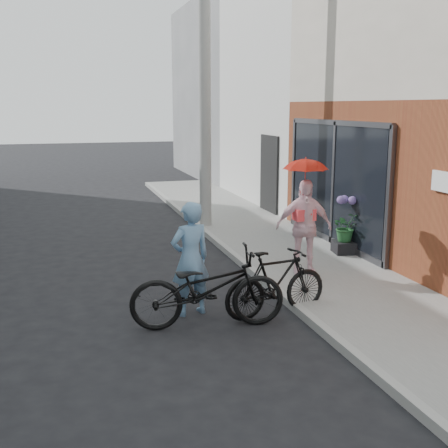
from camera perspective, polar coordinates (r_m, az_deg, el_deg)
name	(u,v)px	position (r m, az deg, el deg)	size (l,w,h in m)	color
ground	(241,327)	(7.67, 1.73, -10.37)	(80.00, 80.00, 0.00)	black
sidewalk	(317,269)	(10.16, 9.47, -4.53)	(2.20, 24.00, 0.12)	gray
curb	(256,274)	(9.72, 3.29, -5.14)	(0.12, 24.00, 0.12)	#9E9E99
plaster_building	(371,86)	(18.36, 14.75, 13.39)	(8.00, 6.00, 7.00)	silver
east_building_far	(284,92)	(24.62, 6.08, 13.23)	(8.00, 8.00, 7.00)	slate
utility_pole	(205,79)	(13.18, -1.97, 14.49)	(0.28, 0.28, 7.00)	#9E9E99
officer	(190,259)	(7.86, -3.43, -3.56)	(0.59, 0.39, 1.62)	#6994BB
bike_left	(207,289)	(7.47, -1.71, -6.57)	(0.72, 2.05, 1.08)	black
bike_right	(276,283)	(7.93, 5.30, -5.98)	(0.45, 1.59, 0.96)	black
kimono_woman	(304,227)	(9.49, 8.10, -0.29)	(0.94, 0.39, 1.60)	white
parasol	(306,161)	(9.32, 8.30, 6.39)	(0.70, 0.70, 0.62)	red
planter	(345,247)	(11.09, 12.17, -2.30)	(0.43, 0.43, 0.23)	black
potted_plant	(346,227)	(11.00, 12.26, -0.28)	(0.52, 0.45, 0.57)	#23582B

